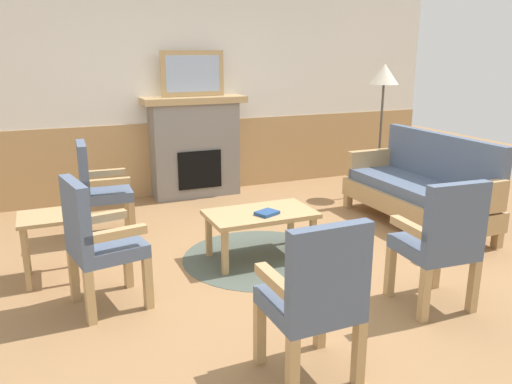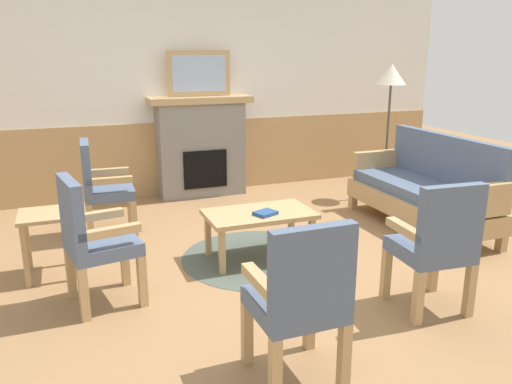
{
  "view_description": "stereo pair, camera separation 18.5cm",
  "coord_description": "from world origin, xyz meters",
  "px_view_note": "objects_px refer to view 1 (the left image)",
  "views": [
    {
      "loc": [
        -1.81,
        -3.91,
        1.83
      ],
      "look_at": [
        0.0,
        0.35,
        0.55
      ],
      "focal_mm": 35.81,
      "sensor_mm": 36.0,
      "label": 1
    },
    {
      "loc": [
        -1.64,
        -3.97,
        1.83
      ],
      "look_at": [
        0.0,
        0.35,
        0.55
      ],
      "focal_mm": 35.81,
      "sensor_mm": 36.0,
      "label": 2
    }
  ],
  "objects_px": {
    "couch": "(420,189)",
    "floor_lamp_by_couch": "(384,83)",
    "book_on_table": "(267,213)",
    "framed_picture": "(193,74)",
    "coffee_table": "(260,218)",
    "fireplace": "(195,146)",
    "armchair_front_center": "(441,239)",
    "armchair_near_fireplace": "(97,238)",
    "armchair_by_window_left": "(98,186)",
    "side_table": "(48,229)",
    "armchair_front_left": "(316,294)"
  },
  "relations": [
    {
      "from": "armchair_front_left",
      "to": "floor_lamp_by_couch",
      "type": "bearing_deg",
      "value": 49.08
    },
    {
      "from": "coffee_table",
      "to": "armchair_front_left",
      "type": "relative_size",
      "value": 0.98
    },
    {
      "from": "book_on_table",
      "to": "side_table",
      "type": "bearing_deg",
      "value": 168.3
    },
    {
      "from": "armchair_front_center",
      "to": "side_table",
      "type": "distance_m",
      "value": 3.06
    },
    {
      "from": "coffee_table",
      "to": "armchair_front_center",
      "type": "xyz_separation_m",
      "value": [
        0.81,
        -1.37,
        0.15
      ]
    },
    {
      "from": "fireplace",
      "to": "couch",
      "type": "height_order",
      "value": "fireplace"
    },
    {
      "from": "book_on_table",
      "to": "couch",
      "type": "bearing_deg",
      "value": 7.97
    },
    {
      "from": "framed_picture",
      "to": "coffee_table",
      "type": "xyz_separation_m",
      "value": [
        -0.07,
        -2.26,
        -1.17
      ]
    },
    {
      "from": "book_on_table",
      "to": "armchair_front_left",
      "type": "xyz_separation_m",
      "value": [
        -0.46,
        -1.68,
        0.08
      ]
    },
    {
      "from": "armchair_near_fireplace",
      "to": "floor_lamp_by_couch",
      "type": "height_order",
      "value": "floor_lamp_by_couch"
    },
    {
      "from": "couch",
      "to": "armchair_by_window_left",
      "type": "bearing_deg",
      "value": 163.54
    },
    {
      "from": "couch",
      "to": "floor_lamp_by_couch",
      "type": "relative_size",
      "value": 1.07
    },
    {
      "from": "armchair_by_window_left",
      "to": "side_table",
      "type": "xyz_separation_m",
      "value": [
        -0.5,
        -0.85,
        -0.1
      ]
    },
    {
      "from": "armchair_front_left",
      "to": "framed_picture",
      "type": "bearing_deg",
      "value": 82.78
    },
    {
      "from": "coffee_table",
      "to": "armchair_front_left",
      "type": "xyz_separation_m",
      "value": [
        -0.44,
        -1.77,
        0.15
      ]
    },
    {
      "from": "couch",
      "to": "armchair_front_center",
      "type": "xyz_separation_m",
      "value": [
        -1.14,
        -1.55,
        0.14
      ]
    },
    {
      "from": "couch",
      "to": "armchair_front_center",
      "type": "relative_size",
      "value": 1.84
    },
    {
      "from": "framed_picture",
      "to": "armchair_near_fireplace",
      "type": "height_order",
      "value": "framed_picture"
    },
    {
      "from": "fireplace",
      "to": "armchair_by_window_left",
      "type": "distance_m",
      "value": 1.76
    },
    {
      "from": "armchair_by_window_left",
      "to": "floor_lamp_by_couch",
      "type": "bearing_deg",
      "value": 3.67
    },
    {
      "from": "couch",
      "to": "side_table",
      "type": "height_order",
      "value": "couch"
    },
    {
      "from": "armchair_by_window_left",
      "to": "floor_lamp_by_couch",
      "type": "xyz_separation_m",
      "value": [
        3.54,
        0.23,
        0.91
      ]
    },
    {
      "from": "fireplace",
      "to": "armchair_front_left",
      "type": "distance_m",
      "value": 4.07
    },
    {
      "from": "armchair_front_left",
      "to": "side_table",
      "type": "bearing_deg",
      "value": 122.96
    },
    {
      "from": "couch",
      "to": "side_table",
      "type": "bearing_deg",
      "value": 178.45
    },
    {
      "from": "couch",
      "to": "armchair_front_center",
      "type": "height_order",
      "value": "same"
    },
    {
      "from": "fireplace",
      "to": "couch",
      "type": "relative_size",
      "value": 0.72
    },
    {
      "from": "fireplace",
      "to": "book_on_table",
      "type": "bearing_deg",
      "value": -91.17
    },
    {
      "from": "armchair_by_window_left",
      "to": "side_table",
      "type": "relative_size",
      "value": 1.78
    },
    {
      "from": "armchair_front_center",
      "to": "couch",
      "type": "bearing_deg",
      "value": 53.53
    },
    {
      "from": "fireplace",
      "to": "coffee_table",
      "type": "xyz_separation_m",
      "value": [
        -0.07,
        -2.26,
        -0.27
      ]
    },
    {
      "from": "fireplace",
      "to": "side_table",
      "type": "height_order",
      "value": "fireplace"
    },
    {
      "from": "armchair_front_center",
      "to": "fireplace",
      "type": "bearing_deg",
      "value": 101.51
    },
    {
      "from": "book_on_table",
      "to": "armchair_front_center",
      "type": "bearing_deg",
      "value": -58.3
    },
    {
      "from": "fireplace",
      "to": "floor_lamp_by_couch",
      "type": "distance_m",
      "value": 2.51
    },
    {
      "from": "side_table",
      "to": "floor_lamp_by_couch",
      "type": "relative_size",
      "value": 0.33
    },
    {
      "from": "coffee_table",
      "to": "side_table",
      "type": "bearing_deg",
      "value": 171.16
    },
    {
      "from": "coffee_table",
      "to": "armchair_front_center",
      "type": "height_order",
      "value": "armchair_front_center"
    },
    {
      "from": "armchair_front_center",
      "to": "side_table",
      "type": "height_order",
      "value": "armchair_front_center"
    },
    {
      "from": "armchair_near_fireplace",
      "to": "framed_picture",
      "type": "bearing_deg",
      "value": 60.21
    },
    {
      "from": "couch",
      "to": "armchair_by_window_left",
      "type": "xyz_separation_m",
      "value": [
        -3.22,
        0.95,
        0.14
      ]
    },
    {
      "from": "framed_picture",
      "to": "armchair_by_window_left",
      "type": "xyz_separation_m",
      "value": [
        -1.34,
        -1.14,
        -1.02
      ]
    },
    {
      "from": "book_on_table",
      "to": "armchair_front_center",
      "type": "relative_size",
      "value": 0.19
    },
    {
      "from": "framed_picture",
      "to": "floor_lamp_by_couch",
      "type": "bearing_deg",
      "value": -22.46
    },
    {
      "from": "floor_lamp_by_couch",
      "to": "book_on_table",
      "type": "bearing_deg",
      "value": -147.2
    },
    {
      "from": "framed_picture",
      "to": "armchair_front_center",
      "type": "distance_m",
      "value": 3.84
    },
    {
      "from": "fireplace",
      "to": "armchair_near_fireplace",
      "type": "height_order",
      "value": "fireplace"
    },
    {
      "from": "couch",
      "to": "armchair_front_left",
      "type": "xyz_separation_m",
      "value": [
        -2.39,
        -1.95,
        0.14
      ]
    },
    {
      "from": "armchair_near_fireplace",
      "to": "armchair_front_center",
      "type": "distance_m",
      "value": 2.46
    },
    {
      "from": "armchair_near_fireplace",
      "to": "armchair_by_window_left",
      "type": "height_order",
      "value": "same"
    }
  ]
}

